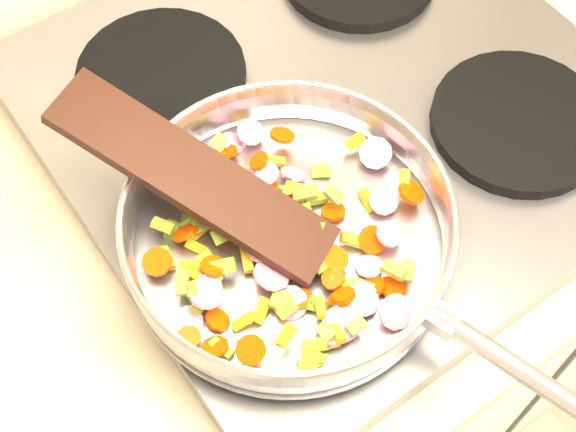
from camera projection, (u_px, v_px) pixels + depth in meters
cooktop at (335, 113)px, 0.90m from camera, size 0.60×0.60×0.04m
grate_fl at (309, 255)px, 0.78m from camera, size 0.19×0.19×0.02m
grate_fr at (518, 122)px, 0.86m from camera, size 0.19×0.19×0.02m
grate_bl at (161, 74)px, 0.90m from camera, size 0.19×0.19×0.02m
saute_pan at (290, 229)px, 0.75m from camera, size 0.36×0.51×0.06m
vegetable_heap at (280, 247)px, 0.75m from camera, size 0.29×0.28×0.04m
wooden_spatula at (194, 177)px, 0.74m from camera, size 0.18×0.28×0.09m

